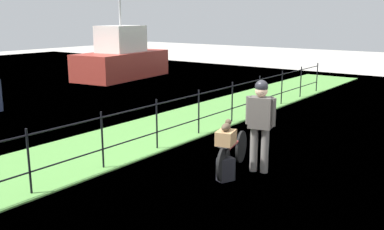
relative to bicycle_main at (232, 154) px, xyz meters
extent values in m
plane|color=#B2ADA3|center=(0.18, -0.42, -0.33)|extent=(60.00, 60.00, 0.00)
cube|color=#569342|center=(0.18, 2.96, -0.31)|extent=(27.00, 2.40, 0.03)
cylinder|color=black|center=(-2.82, 1.97, 0.21)|extent=(0.04, 0.04, 1.09)
cylinder|color=black|center=(-1.32, 1.97, 0.21)|extent=(0.04, 0.04, 1.09)
cylinder|color=black|center=(0.18, 1.97, 0.21)|extent=(0.04, 0.04, 1.09)
cylinder|color=black|center=(1.68, 1.97, 0.21)|extent=(0.04, 0.04, 1.09)
cylinder|color=black|center=(3.18, 1.97, 0.21)|extent=(0.04, 0.04, 1.09)
cylinder|color=black|center=(4.68, 1.97, 0.21)|extent=(0.04, 0.04, 1.09)
cylinder|color=black|center=(6.18, 1.97, 0.21)|extent=(0.04, 0.04, 1.09)
cylinder|color=black|center=(7.68, 1.97, 0.21)|extent=(0.04, 0.04, 1.09)
cylinder|color=black|center=(9.18, 1.97, 0.21)|extent=(0.04, 0.04, 1.09)
cylinder|color=black|center=(0.18, 1.97, 0.05)|extent=(18.00, 0.03, 0.03)
cylinder|color=black|center=(0.18, 1.97, 0.65)|extent=(18.00, 0.03, 0.03)
cylinder|color=black|center=(0.54, 0.13, -0.02)|extent=(0.61, 0.19, 0.62)
cylinder|color=black|center=(-0.49, -0.12, -0.02)|extent=(0.61, 0.19, 0.62)
cylinder|color=#9E2D2D|center=(0.02, 0.01, 0.15)|extent=(0.82, 0.24, 0.04)
cube|color=black|center=(-0.38, -0.09, 0.19)|extent=(0.22, 0.14, 0.06)
cube|color=slate|center=(-0.38, -0.09, 0.28)|extent=(0.39, 0.24, 0.02)
cube|color=#A87F51|center=(-0.38, -0.09, 0.41)|extent=(0.43, 0.36, 0.24)
ellipsoid|color=#4C3D2D|center=(-0.38, -0.09, 0.60)|extent=(0.31, 0.20, 0.13)
sphere|color=#4C3D2D|center=(-0.26, -0.07, 0.66)|extent=(0.11, 0.11, 0.11)
cylinder|color=slate|center=(0.25, -0.30, 0.08)|extent=(0.14, 0.14, 0.82)
cylinder|color=slate|center=(0.30, -0.49, 0.08)|extent=(0.14, 0.14, 0.82)
cube|color=#4C4742|center=(0.28, -0.40, 0.77)|extent=(0.35, 0.45, 0.56)
cylinder|color=#4C4742|center=(0.22, -0.18, 0.80)|extent=(0.10, 0.10, 0.50)
cylinder|color=#4C4742|center=(0.33, -0.61, 0.80)|extent=(0.10, 0.10, 0.50)
sphere|color=tan|center=(0.28, -0.40, 1.16)|extent=(0.22, 0.22, 0.22)
sphere|color=black|center=(0.28, -0.40, 1.24)|extent=(0.23, 0.23, 0.23)
cube|color=black|center=(-0.46, -0.15, -0.13)|extent=(0.33, 0.28, 0.40)
cube|color=#9E3328|center=(7.50, 10.57, 0.26)|extent=(4.89, 2.64, 1.18)
cube|color=silver|center=(7.50, 10.57, 1.44)|extent=(2.22, 1.69, 1.18)
cylinder|color=#B2B2B2|center=(7.50, 10.57, 2.83)|extent=(0.10, 0.10, 1.60)
camera|label=1|loc=(-6.40, -3.89, 2.42)|focal=40.38mm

